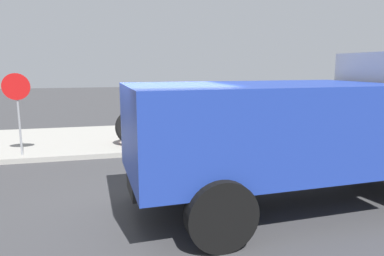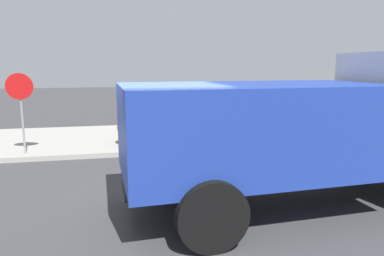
{
  "view_description": "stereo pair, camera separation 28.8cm",
  "coord_description": "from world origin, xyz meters",
  "px_view_note": "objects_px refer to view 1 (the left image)",
  "views": [
    {
      "loc": [
        -0.86,
        -6.36,
        2.72
      ],
      "look_at": [
        1.37,
        2.74,
        1.05
      ],
      "focal_mm": 32.55,
      "sensor_mm": 36.0,
      "label": 1
    },
    {
      "loc": [
        -0.58,
        -6.42,
        2.72
      ],
      "look_at": [
        1.37,
        2.74,
        1.05
      ],
      "focal_mm": 32.55,
      "sensor_mm": 36.0,
      "label": 2
    }
  ],
  "objects_px": {
    "stop_sign": "(17,99)",
    "dump_truck_blue": "(318,123)",
    "fire_hydrant": "(125,131)",
    "loose_tire": "(133,127)"
  },
  "relations": [
    {
      "from": "stop_sign",
      "to": "dump_truck_blue",
      "type": "height_order",
      "value": "dump_truck_blue"
    },
    {
      "from": "fire_hydrant",
      "to": "dump_truck_blue",
      "type": "bearing_deg",
      "value": -59.57
    },
    {
      "from": "loose_tire",
      "to": "stop_sign",
      "type": "height_order",
      "value": "stop_sign"
    },
    {
      "from": "fire_hydrant",
      "to": "stop_sign",
      "type": "xyz_separation_m",
      "value": [
        -3.03,
        -1.03,
        1.27
      ]
    },
    {
      "from": "fire_hydrant",
      "to": "dump_truck_blue",
      "type": "xyz_separation_m",
      "value": [
        3.45,
        -5.88,
        1.08
      ]
    },
    {
      "from": "stop_sign",
      "to": "fire_hydrant",
      "type": "bearing_deg",
      "value": 18.8
    },
    {
      "from": "dump_truck_blue",
      "to": "loose_tire",
      "type": "bearing_deg",
      "value": 120.69
    },
    {
      "from": "stop_sign",
      "to": "dump_truck_blue",
      "type": "xyz_separation_m",
      "value": [
        6.48,
        -4.85,
        -0.19
      ]
    },
    {
      "from": "loose_tire",
      "to": "fire_hydrant",
      "type": "bearing_deg",
      "value": 117.46
    },
    {
      "from": "loose_tire",
      "to": "stop_sign",
      "type": "bearing_deg",
      "value": -170.72
    }
  ]
}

